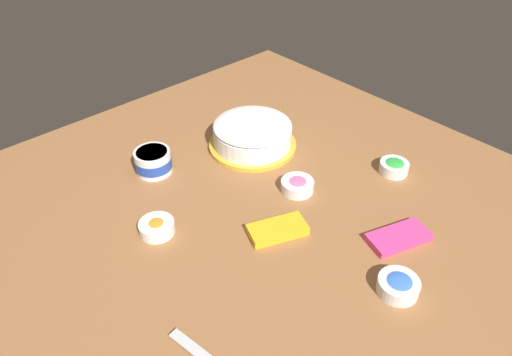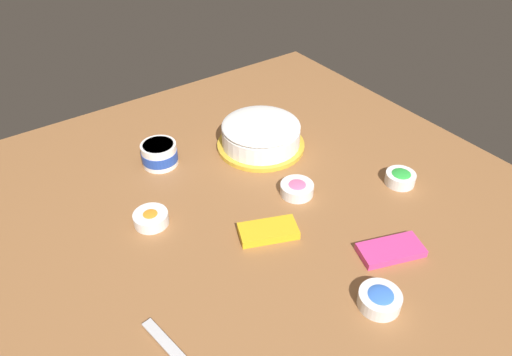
% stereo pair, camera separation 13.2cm
% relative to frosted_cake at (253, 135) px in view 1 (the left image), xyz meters
% --- Properties ---
extents(ground_plane, '(1.54, 1.54, 0.00)m').
position_rel_frosted_cake_xyz_m(ground_plane, '(-0.20, -0.25, -0.05)').
color(ground_plane, '#936038').
extents(frosted_cake, '(0.28, 0.28, 0.10)m').
position_rel_frosted_cake_xyz_m(frosted_cake, '(0.00, 0.00, 0.00)').
color(frosted_cake, gold).
rests_on(frosted_cake, ground_plane).
extents(frosting_tub, '(0.11, 0.11, 0.07)m').
position_rel_frosted_cake_xyz_m(frosting_tub, '(-0.30, 0.10, -0.01)').
color(frosting_tub, white).
rests_on(frosting_tub, ground_plane).
extents(sprinkle_bowl_orange, '(0.09, 0.09, 0.03)m').
position_rel_frosted_cake_xyz_m(sprinkle_bowl_orange, '(-0.44, -0.12, -0.03)').
color(sprinkle_bowl_orange, white).
rests_on(sprinkle_bowl_orange, ground_plane).
extents(sprinkle_bowl_blue, '(0.09, 0.09, 0.04)m').
position_rel_frosted_cake_xyz_m(sprinkle_bowl_blue, '(-0.15, -0.64, -0.02)').
color(sprinkle_bowl_blue, white).
rests_on(sprinkle_bowl_blue, ground_plane).
extents(sprinkle_bowl_green, '(0.09, 0.09, 0.04)m').
position_rel_frosted_cake_xyz_m(sprinkle_bowl_green, '(0.22, -0.38, -0.03)').
color(sprinkle_bowl_green, white).
rests_on(sprinkle_bowl_green, ground_plane).
extents(sprinkle_bowl_pink, '(0.09, 0.09, 0.03)m').
position_rel_frosted_cake_xyz_m(sprinkle_bowl_pink, '(-0.05, -0.25, -0.03)').
color(sprinkle_bowl_pink, white).
rests_on(sprinkle_bowl_pink, ground_plane).
extents(candy_box_lower, '(0.16, 0.12, 0.02)m').
position_rel_frosted_cake_xyz_m(candy_box_lower, '(-0.21, -0.33, -0.03)').
color(candy_box_lower, yellow).
rests_on(candy_box_lower, ground_plane).
extents(candy_box_upper, '(0.17, 0.12, 0.02)m').
position_rel_frosted_cake_xyz_m(candy_box_upper, '(-0.01, -0.55, -0.04)').
color(candy_box_upper, '#E53D8E').
rests_on(candy_box_upper, ground_plane).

